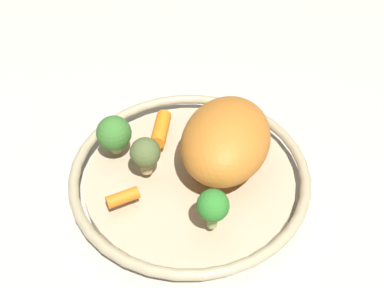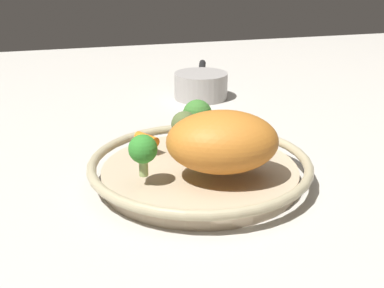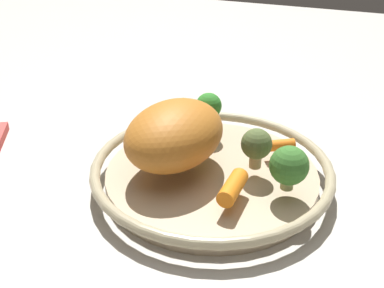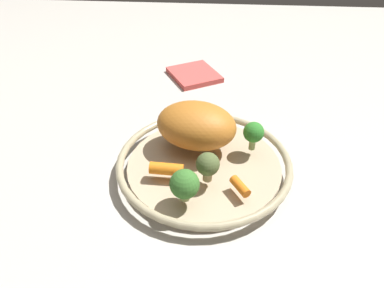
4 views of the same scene
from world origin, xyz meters
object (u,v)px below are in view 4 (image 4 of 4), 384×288
(serving_bowl, at_px, (204,165))
(broccoli_floret_mid, at_px, (254,133))
(roast_chicken_piece, at_px, (196,125))
(broccoli_floret_large, at_px, (208,165))
(baby_carrot_back, at_px, (240,186))
(broccoli_floret_small, at_px, (185,184))
(baby_carrot_near_rim, at_px, (166,169))
(dish_towel, at_px, (194,75))

(serving_bowl, height_order, broccoli_floret_mid, broccoli_floret_mid)
(roast_chicken_piece, xyz_separation_m, broccoli_floret_large, (0.10, 0.03, -0.01))
(baby_carrot_back, bearing_deg, broccoli_floret_small, -72.95)
(serving_bowl, height_order, baby_carrot_near_rim, baby_carrot_near_rim)
(baby_carrot_near_rim, bearing_deg, dish_towel, 177.96)
(baby_carrot_near_rim, relative_size, baby_carrot_back, 1.42)
(roast_chicken_piece, bearing_deg, serving_bowl, 21.29)
(baby_carrot_back, height_order, broccoli_floret_mid, broccoli_floret_mid)
(broccoli_floret_mid, bearing_deg, dish_towel, -159.37)
(baby_carrot_near_rim, bearing_deg, broccoli_floret_mid, 118.73)
(roast_chicken_piece, distance_m, broccoli_floret_small, 0.15)
(roast_chicken_piece, relative_size, broccoli_floret_small, 2.70)
(broccoli_floret_small, bearing_deg, broccoli_floret_large, 144.67)
(serving_bowl, xyz_separation_m, broccoli_floret_mid, (-0.04, 0.09, 0.05))
(broccoli_floret_large, bearing_deg, serving_bowl, -171.67)
(roast_chicken_piece, bearing_deg, dish_towel, -175.19)
(broccoli_floret_mid, relative_size, dish_towel, 0.45)
(baby_carrot_back, distance_m, broccoli_floret_small, 0.10)
(broccoli_floret_large, bearing_deg, broccoli_floret_mid, 139.04)
(serving_bowl, relative_size, baby_carrot_near_rim, 5.56)
(broccoli_floret_large, xyz_separation_m, dish_towel, (-0.46, -0.06, -0.06))
(baby_carrot_back, xyz_separation_m, dish_towel, (-0.48, -0.11, -0.04))
(broccoli_floret_small, relative_size, dish_towel, 0.43)
(serving_bowl, xyz_separation_m, broccoli_floret_large, (0.06, 0.01, 0.05))
(roast_chicken_piece, relative_size, baby_carrot_near_rim, 2.61)
(baby_carrot_near_rim, height_order, broccoli_floret_mid, broccoli_floret_mid)
(roast_chicken_piece, bearing_deg, broccoli_floret_mid, 84.69)
(broccoli_floret_mid, bearing_deg, broccoli_floret_large, -40.96)
(serving_bowl, xyz_separation_m, roast_chicken_piece, (-0.05, -0.02, 0.06))
(baby_carrot_near_rim, xyz_separation_m, baby_carrot_back, (0.03, 0.13, -0.00))
(serving_bowl, bearing_deg, broccoli_floret_small, -13.88)
(baby_carrot_back, xyz_separation_m, broccoli_floret_small, (0.03, -0.09, 0.02))
(roast_chicken_piece, distance_m, broccoli_floret_mid, 0.11)
(baby_carrot_near_rim, bearing_deg, broccoli_floret_small, 32.91)
(dish_towel, bearing_deg, serving_bowl, 6.80)
(serving_bowl, bearing_deg, broccoli_floret_large, 8.33)
(serving_bowl, bearing_deg, baby_carrot_back, 39.07)
(baby_carrot_back, xyz_separation_m, broccoli_floret_large, (-0.02, -0.05, 0.02))
(serving_bowl, xyz_separation_m, baby_carrot_back, (0.08, 0.06, 0.02))
(baby_carrot_back, distance_m, broccoli_floret_mid, 0.12)
(baby_carrot_near_rim, xyz_separation_m, dish_towel, (-0.45, 0.02, -0.04))
(baby_carrot_near_rim, xyz_separation_m, broccoli_floret_small, (0.06, 0.04, 0.02))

